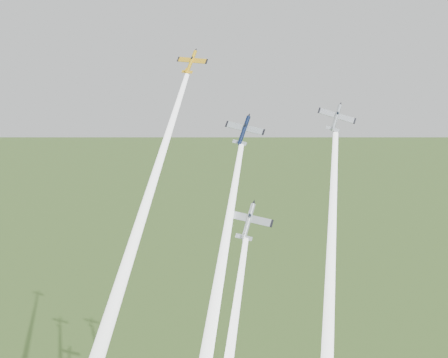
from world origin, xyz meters
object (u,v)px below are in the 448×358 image
(plane_silver_low, at_px, (248,221))
(plane_navy, at_px, (244,130))
(plane_yellow, at_px, (191,62))
(plane_silver_right, at_px, (336,118))

(plane_silver_low, bearing_deg, plane_navy, 108.60)
(plane_navy, distance_m, plane_silver_low, 17.84)
(plane_yellow, xyz_separation_m, plane_silver_low, (22.65, -14.99, -27.96))
(plane_yellow, xyz_separation_m, plane_navy, (17.15, -7.28, -12.85))
(plane_yellow, relative_size, plane_silver_right, 1.02)
(plane_navy, xyz_separation_m, plane_silver_low, (5.50, -7.71, -15.11))
(plane_silver_low, bearing_deg, plane_silver_right, 34.77)
(plane_navy, xyz_separation_m, plane_silver_right, (15.95, 5.52, 2.63))
(plane_yellow, distance_m, plane_silver_low, 38.98)
(plane_silver_right, xyz_separation_m, plane_silver_low, (-10.45, -13.23, -17.75))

